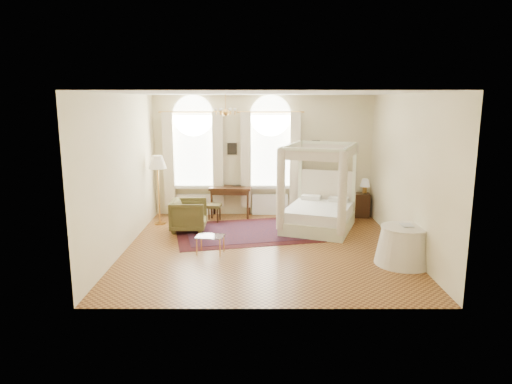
{
  "coord_description": "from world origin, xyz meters",
  "views": [
    {
      "loc": [
        -0.18,
        -9.54,
        3.16
      ],
      "look_at": [
        -0.19,
        0.4,
        1.16
      ],
      "focal_mm": 32.0,
      "sensor_mm": 36.0,
      "label": 1
    }
  ],
  "objects_px": {
    "stool": "(213,207)",
    "coffee_table": "(210,238)",
    "floor_lamp": "(157,166)",
    "nightstand": "(361,205)",
    "armchair": "(189,215)",
    "canopy_bed": "(318,211)",
    "side_table": "(404,246)",
    "writing_desk": "(231,191)"
  },
  "relations": [
    {
      "from": "floor_lamp",
      "to": "canopy_bed",
      "type": "bearing_deg",
      "value": -7.38
    },
    {
      "from": "side_table",
      "to": "nightstand",
      "type": "bearing_deg",
      "value": 90.0
    },
    {
      "from": "floor_lamp",
      "to": "stool",
      "type": "bearing_deg",
      "value": 10.12
    },
    {
      "from": "armchair",
      "to": "nightstand",
      "type": "bearing_deg",
      "value": -74.07
    },
    {
      "from": "writing_desk",
      "to": "floor_lamp",
      "type": "height_order",
      "value": "floor_lamp"
    },
    {
      "from": "coffee_table",
      "to": "floor_lamp",
      "type": "xyz_separation_m",
      "value": [
        -1.56,
        2.37,
        1.17
      ]
    },
    {
      "from": "nightstand",
      "to": "coffee_table",
      "type": "xyz_separation_m",
      "value": [
        -3.84,
        -3.12,
        0.03
      ]
    },
    {
      "from": "canopy_bed",
      "to": "floor_lamp",
      "type": "distance_m",
      "value": 4.22
    },
    {
      "from": "stool",
      "to": "nightstand",
      "type": "bearing_deg",
      "value": 7.17
    },
    {
      "from": "writing_desk",
      "to": "canopy_bed",
      "type": "bearing_deg",
      "value": -29.6
    },
    {
      "from": "side_table",
      "to": "canopy_bed",
      "type": "bearing_deg",
      "value": 118.93
    },
    {
      "from": "nightstand",
      "to": "writing_desk",
      "type": "height_order",
      "value": "writing_desk"
    },
    {
      "from": "canopy_bed",
      "to": "armchair",
      "type": "bearing_deg",
      "value": -178.08
    },
    {
      "from": "stool",
      "to": "floor_lamp",
      "type": "xyz_separation_m",
      "value": [
        -1.37,
        -0.24,
        1.14
      ]
    },
    {
      "from": "stool",
      "to": "coffee_table",
      "type": "xyz_separation_m",
      "value": [
        0.19,
        -2.61,
        -0.04
      ]
    },
    {
      "from": "canopy_bed",
      "to": "coffee_table",
      "type": "distance_m",
      "value": 3.11
    },
    {
      "from": "nightstand",
      "to": "writing_desk",
      "type": "relative_size",
      "value": 0.56
    },
    {
      "from": "floor_lamp",
      "to": "side_table",
      "type": "bearing_deg",
      "value": -28.71
    },
    {
      "from": "stool",
      "to": "writing_desk",
      "type": "bearing_deg",
      "value": 49.1
    },
    {
      "from": "stool",
      "to": "coffee_table",
      "type": "relative_size",
      "value": 0.74
    },
    {
      "from": "writing_desk",
      "to": "armchair",
      "type": "height_order",
      "value": "writing_desk"
    },
    {
      "from": "nightstand",
      "to": "armchair",
      "type": "height_order",
      "value": "armchair"
    },
    {
      "from": "canopy_bed",
      "to": "armchair",
      "type": "xyz_separation_m",
      "value": [
        -3.2,
        -0.11,
        -0.09
      ]
    },
    {
      "from": "writing_desk",
      "to": "coffee_table",
      "type": "height_order",
      "value": "writing_desk"
    },
    {
      "from": "side_table",
      "to": "stool",
      "type": "bearing_deg",
      "value": 141.54
    },
    {
      "from": "armchair",
      "to": "coffee_table",
      "type": "relative_size",
      "value": 1.36
    },
    {
      "from": "canopy_bed",
      "to": "nightstand",
      "type": "height_order",
      "value": "canopy_bed"
    },
    {
      "from": "coffee_table",
      "to": "side_table",
      "type": "bearing_deg",
      "value": -8.73
    },
    {
      "from": "canopy_bed",
      "to": "side_table",
      "type": "distance_m",
      "value": 2.78
    },
    {
      "from": "nightstand",
      "to": "coffee_table",
      "type": "relative_size",
      "value": 1.03
    },
    {
      "from": "canopy_bed",
      "to": "writing_desk",
      "type": "xyz_separation_m",
      "value": [
        -2.25,
        1.28,
        0.24
      ]
    },
    {
      "from": "canopy_bed",
      "to": "side_table",
      "type": "bearing_deg",
      "value": -61.07
    },
    {
      "from": "floor_lamp",
      "to": "side_table",
      "type": "height_order",
      "value": "floor_lamp"
    },
    {
      "from": "floor_lamp",
      "to": "nightstand",
      "type": "bearing_deg",
      "value": 7.92
    },
    {
      "from": "armchair",
      "to": "coffee_table",
      "type": "height_order",
      "value": "armchair"
    },
    {
      "from": "side_table",
      "to": "armchair",
      "type": "bearing_deg",
      "value": 152.91
    },
    {
      "from": "coffee_table",
      "to": "stool",
      "type": "bearing_deg",
      "value": 94.09
    },
    {
      "from": "canopy_bed",
      "to": "side_table",
      "type": "xyz_separation_m",
      "value": [
        1.34,
        -2.43,
        -0.11
      ]
    },
    {
      "from": "stool",
      "to": "coffee_table",
      "type": "bearing_deg",
      "value": -85.91
    },
    {
      "from": "armchair",
      "to": "side_table",
      "type": "height_order",
      "value": "armchair"
    },
    {
      "from": "writing_desk",
      "to": "floor_lamp",
      "type": "relative_size",
      "value": 0.65
    },
    {
      "from": "nightstand",
      "to": "side_table",
      "type": "bearing_deg",
      "value": -90.0
    }
  ]
}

